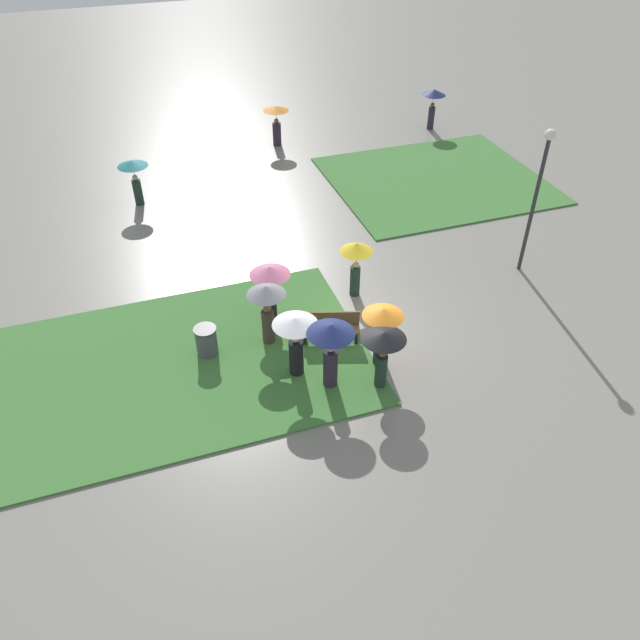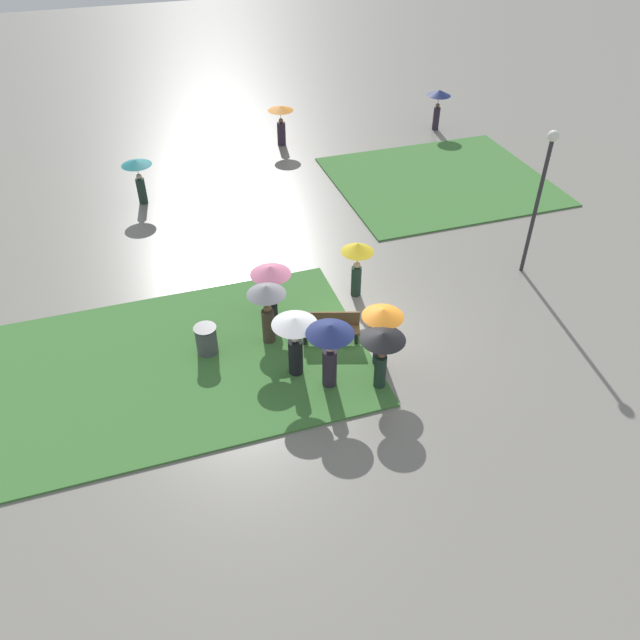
% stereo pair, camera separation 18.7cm
% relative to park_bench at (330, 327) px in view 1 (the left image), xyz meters
% --- Properties ---
extents(ground_plane, '(90.00, 90.00, 0.00)m').
position_rel_park_bench_xyz_m(ground_plane, '(1.10, -0.21, -0.46)').
color(ground_plane, gray).
extents(lawn_patch_near, '(9.64, 6.39, 0.06)m').
position_rel_park_bench_xyz_m(lawn_patch_near, '(-3.99, 0.27, -0.43)').
color(lawn_patch_near, '#427A38').
rests_on(lawn_patch_near, ground_plane).
extents(lawn_patch_far, '(8.28, 7.14, 0.06)m').
position_rel_park_bench_xyz_m(lawn_patch_far, '(7.41, 8.00, -0.43)').
color(lawn_patch_far, '#427A38').
rests_on(lawn_patch_far, ground_plane).
extents(park_bench, '(1.66, 0.89, 0.90)m').
position_rel_park_bench_xyz_m(park_bench, '(0.00, 0.00, 0.00)').
color(park_bench, brown).
rests_on(park_bench, ground_plane).
extents(lamp_post, '(0.32, 0.32, 4.64)m').
position_rel_park_bench_xyz_m(lamp_post, '(6.99, 1.40, 2.49)').
color(lamp_post, '#2D2D30').
rests_on(lamp_post, ground_plane).
extents(trash_bin, '(0.61, 0.61, 0.87)m').
position_rel_park_bench_xyz_m(trash_bin, '(-3.32, 0.53, -0.02)').
color(trash_bin, '#4C4C51').
rests_on(trash_bin, ground_plane).
extents(crowd_person_white, '(1.15, 1.15, 1.85)m').
position_rel_park_bench_xyz_m(crowd_person_white, '(-1.28, -0.99, 0.84)').
color(crowd_person_white, black).
rests_on(crowd_person_white, ground_plane).
extents(crowd_person_navy, '(1.19, 1.19, 1.97)m').
position_rel_park_bench_xyz_m(crowd_person_navy, '(-0.59, -1.67, 1.00)').
color(crowd_person_navy, '#2D2333').
rests_on(crowd_person_navy, ground_plane).
extents(crowd_person_yellow, '(0.98, 0.98, 1.82)m').
position_rel_park_bench_xyz_m(crowd_person_yellow, '(1.44, 1.81, 0.91)').
color(crowd_person_yellow, '#1E3328').
rests_on(crowd_person_yellow, ground_plane).
extents(crowd_person_pink, '(1.15, 1.15, 1.79)m').
position_rel_park_bench_xyz_m(crowd_person_pink, '(-1.25, 1.46, 0.97)').
color(crowd_person_pink, black).
rests_on(crowd_person_pink, ground_plane).
extents(crowd_person_black, '(1.12, 1.12, 1.77)m').
position_rel_park_bench_xyz_m(crowd_person_black, '(0.59, -2.12, 0.88)').
color(crowd_person_black, '#1E3328').
rests_on(crowd_person_black, ground_plane).
extents(crowd_person_orange, '(1.07, 1.07, 1.83)m').
position_rel_park_bench_xyz_m(crowd_person_orange, '(0.93, -1.32, 0.83)').
color(crowd_person_orange, '#282D47').
rests_on(crowd_person_orange, ground_plane).
extents(crowd_person_grey, '(1.05, 1.05, 1.89)m').
position_rel_park_bench_xyz_m(crowd_person_grey, '(-1.62, 0.47, 0.91)').
color(crowd_person_grey, '#47382D').
rests_on(crowd_person_grey, ground_plane).
extents(lone_walker_far_path, '(1.12, 1.12, 1.74)m').
position_rel_park_bench_xyz_m(lone_walker_far_path, '(2.34, 13.58, 0.76)').
color(lone_walker_far_path, '#2D2333').
rests_on(lone_walker_far_path, ground_plane).
extents(lone_walker_mid_plaza, '(1.11, 1.11, 1.72)m').
position_rel_park_bench_xyz_m(lone_walker_mid_plaza, '(-4.12, 9.88, 0.81)').
color(lone_walker_mid_plaza, '#1E3328').
rests_on(lone_walker_mid_plaza, ground_plane).
extents(lone_walker_near_lawn, '(1.09, 1.09, 1.84)m').
position_rel_park_bench_xyz_m(lone_walker_near_lawn, '(9.71, 13.07, 0.97)').
color(lone_walker_near_lawn, '#2D2333').
rests_on(lone_walker_near_lawn, ground_plane).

